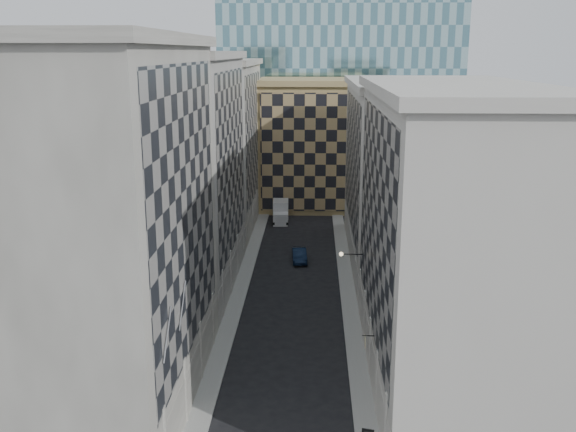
# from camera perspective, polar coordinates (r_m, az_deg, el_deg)

# --- Properties ---
(sidewalk_west) EXTENTS (1.50, 100.00, 0.15)m
(sidewalk_west) POSITION_cam_1_polar(r_m,az_deg,el_deg) (62.01, -4.41, -6.98)
(sidewalk_west) COLOR #989892
(sidewalk_west) RESTS_ON ground
(sidewalk_east) EXTENTS (1.50, 100.00, 0.15)m
(sidewalk_east) POSITION_cam_1_polar(r_m,az_deg,el_deg) (61.70, 5.39, -7.11)
(sidewalk_east) COLOR #989892
(sidewalk_east) RESTS_ON ground
(bldg_left_a) EXTENTS (10.80, 22.80, 23.70)m
(bldg_left_a) POSITION_cam_1_polar(r_m,az_deg,el_deg) (41.80, -15.46, -1.13)
(bldg_left_a) COLOR gray
(bldg_left_a) RESTS_ON ground
(bldg_left_b) EXTENTS (10.80, 22.80, 22.70)m
(bldg_left_b) POSITION_cam_1_polar(r_m,az_deg,el_deg) (62.68, -9.42, 3.81)
(bldg_left_b) COLOR gray
(bldg_left_b) RESTS_ON ground
(bldg_left_c) EXTENTS (10.80, 22.80, 21.70)m
(bldg_left_c) POSITION_cam_1_polar(r_m,az_deg,el_deg) (84.13, -6.41, 6.25)
(bldg_left_c) COLOR gray
(bldg_left_c) RESTS_ON ground
(bldg_right_a) EXTENTS (10.80, 26.80, 20.70)m
(bldg_right_a) POSITION_cam_1_polar(r_m,az_deg,el_deg) (44.99, 13.85, -1.92)
(bldg_right_a) COLOR beige
(bldg_right_a) RESTS_ON ground
(bldg_right_b) EXTENTS (10.80, 28.80, 19.70)m
(bldg_right_b) POSITION_cam_1_polar(r_m,az_deg,el_deg) (71.07, 9.65, 3.84)
(bldg_right_b) COLOR beige
(bldg_right_b) RESTS_ON ground
(tan_block) EXTENTS (16.80, 14.80, 18.80)m
(tan_block) POSITION_cam_1_polar(r_m,az_deg,el_deg) (96.12, 2.44, 6.51)
(tan_block) COLOR tan
(tan_block) RESTS_ON ground
(church_tower) EXTENTS (7.20, 7.20, 51.50)m
(church_tower) POSITION_cam_1_polar(r_m,az_deg,el_deg) (109.41, 1.45, 16.67)
(church_tower) COLOR #2D2923
(church_tower) RESTS_ON ground
(flagpoles_left) EXTENTS (0.10, 6.33, 2.33)m
(flagpoles_left) POSITION_cam_1_polar(r_m,az_deg,el_deg) (37.21, -9.98, -9.01)
(flagpoles_left) COLOR gray
(flagpoles_left) RESTS_ON ground
(bracket_lamp) EXTENTS (1.98, 0.36, 0.36)m
(bracket_lamp) POSITION_cam_1_polar(r_m,az_deg,el_deg) (53.95, 4.94, -3.39)
(bracket_lamp) COLOR black
(bracket_lamp) RESTS_ON ground
(box_truck) EXTENTS (2.27, 5.18, 2.80)m
(box_truck) POSITION_cam_1_polar(r_m,az_deg,el_deg) (87.76, -0.65, 0.29)
(box_truck) COLOR silver
(box_truck) RESTS_ON ground
(dark_car) EXTENTS (1.87, 4.53, 1.46)m
(dark_car) POSITION_cam_1_polar(r_m,az_deg,el_deg) (71.33, 1.02, -3.48)
(dark_car) COLOR #0E1B33
(dark_car) RESTS_ON ground
(shop_sign) EXTENTS (0.82, 0.72, 0.79)m
(shop_sign) POSITION_cam_1_polar(r_m,az_deg,el_deg) (44.10, 6.90, -10.95)
(shop_sign) COLOR black
(shop_sign) RESTS_ON ground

